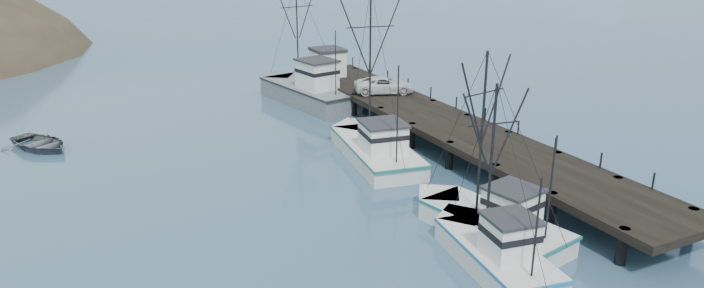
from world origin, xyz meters
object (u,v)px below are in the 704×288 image
at_px(trawler_mid, 493,251).
at_px(pier, 440,123).
at_px(motorboat, 41,149).
at_px(trawler_near, 489,221).
at_px(pickup_truck, 385,85).
at_px(work_vessel, 306,91).
at_px(trawler_far, 375,148).
at_px(pier_shed, 328,62).

bearing_deg(trawler_mid, pier, 63.78).
bearing_deg(motorboat, trawler_near, -81.01).
bearing_deg(motorboat, pier, -54.00).
bearing_deg(pickup_truck, work_vessel, 55.45).
xyz_separation_m(pier, trawler_mid, (-8.48, -17.21, -0.87)).
distance_m(pier, trawler_far, 6.41).
distance_m(work_vessel, pickup_truck, 8.52).
relative_size(work_vessel, pickup_truck, 2.60).
height_order(pier_shed, motorboat, pier_shed).
xyz_separation_m(work_vessel, pier_shed, (3.25, 2.05, 2.19)).
relative_size(trawler_far, pier_shed, 3.95).
height_order(pier_shed, pickup_truck, pier_shed).
bearing_deg(pier_shed, trawler_mid, -101.21).
xyz_separation_m(pier_shed, motorboat, (-26.94, -5.27, -3.42)).
bearing_deg(pickup_truck, trawler_mid, -177.71).
relative_size(trawler_far, pickup_truck, 2.34).
bearing_deg(pier, trawler_far, -173.11).
xyz_separation_m(pier, motorboat, (-28.44, 12.73, -1.69)).
bearing_deg(pickup_truck, pier, -160.18).
xyz_separation_m(pier, pier_shed, (-1.50, 18.00, 1.73)).
distance_m(trawler_near, pickup_truck, 24.52).
bearing_deg(pickup_truck, motorboat, 103.04).
bearing_deg(pier, trawler_mid, -116.22).
xyz_separation_m(trawler_mid, work_vessel, (3.73, 33.16, 0.41)).
bearing_deg(work_vessel, pier, -73.42).
height_order(trawler_mid, motorboat, trawler_mid).
distance_m(pier, trawler_near, 15.87).
bearing_deg(trawler_near, pier, 65.61).
height_order(trawler_near, trawler_mid, trawler_near).
bearing_deg(trawler_far, pickup_truck, 57.07).
bearing_deg(work_vessel, trawler_mid, -96.42).
height_order(work_vessel, pickup_truck, work_vessel).
height_order(trawler_near, pier_shed, trawler_near).
relative_size(pier, trawler_far, 3.48).
height_order(trawler_mid, work_vessel, work_vessel).
bearing_deg(motorboat, trawler_far, -61.25).
relative_size(trawler_near, work_vessel, 0.75).
height_order(pier, pickup_truck, pickup_truck).
bearing_deg(trawler_near, pier_shed, 81.16).
bearing_deg(pier, work_vessel, 106.58).
xyz_separation_m(pickup_truck, motorboat, (-28.52, 3.63, -2.75)).
height_order(pier, motorboat, pier).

